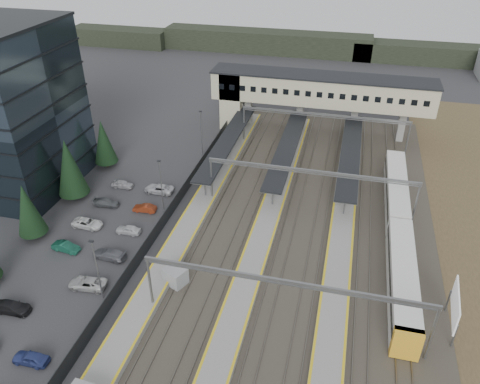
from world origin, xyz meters
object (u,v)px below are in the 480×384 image
(relay_cabin_far, at_px, (175,277))
(train, at_px, (399,230))
(billboard, at_px, (455,306))
(footbridge, at_px, (305,91))

(relay_cabin_far, bearing_deg, train, 29.52)
(train, bearing_deg, relay_cabin_far, -150.48)
(train, xyz_separation_m, billboard, (4.67, -13.69, 1.32))
(relay_cabin_far, relative_size, train, 0.08)
(relay_cabin_far, height_order, footbridge, footbridge)
(footbridge, distance_m, billboard, 50.23)
(train, bearing_deg, footbridge, 117.19)
(footbridge, xyz_separation_m, train, (16.30, -31.72, -5.95))
(footbridge, relative_size, billboard, 6.94)
(relay_cabin_far, xyz_separation_m, billboard, (29.62, 0.44, 2.20))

